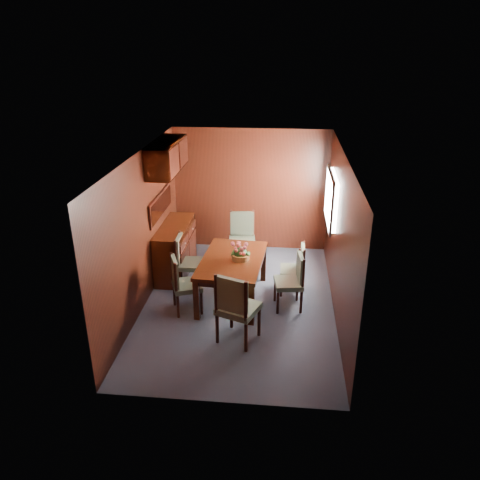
# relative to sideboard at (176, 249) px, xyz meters

# --- Properties ---
(ground) EXTENTS (4.50, 4.50, 0.00)m
(ground) POSITION_rel_sideboard_xyz_m (1.25, -1.00, -0.45)
(ground) COLOR #3E4455
(ground) RESTS_ON ground
(room_shell) EXTENTS (3.06, 4.52, 2.41)m
(room_shell) POSITION_rel_sideboard_xyz_m (1.15, -0.67, 1.18)
(room_shell) COLOR black
(room_shell) RESTS_ON ground
(sideboard) EXTENTS (0.48, 1.40, 0.90)m
(sideboard) POSITION_rel_sideboard_xyz_m (0.00, 0.00, 0.00)
(sideboard) COLOR black
(sideboard) RESTS_ON ground
(dining_table) EXTENTS (1.06, 1.59, 0.72)m
(dining_table) POSITION_rel_sideboard_xyz_m (1.13, -0.85, 0.16)
(dining_table) COLOR black
(dining_table) RESTS_ON ground
(chair_left_near) EXTENTS (0.55, 0.56, 0.92)m
(chair_left_near) POSITION_rel_sideboard_xyz_m (0.40, -1.30, 0.06)
(chair_left_near) COLOR black
(chair_left_near) RESTS_ON ground
(chair_left_far) EXTENTS (0.44, 0.46, 0.95)m
(chair_left_far) POSITION_rel_sideboard_xyz_m (0.31, -0.56, 0.08)
(chair_left_far) COLOR black
(chair_left_far) RESTS_ON ground
(chair_right_near) EXTENTS (0.47, 0.49, 0.92)m
(chair_right_near) POSITION_rel_sideboard_xyz_m (2.09, -1.03, 0.06)
(chair_right_near) COLOR black
(chair_right_near) RESTS_ON ground
(chair_right_far) EXTENTS (0.39, 0.41, 0.85)m
(chair_right_far) POSITION_rel_sideboard_xyz_m (2.15, -0.54, 0.02)
(chair_right_far) COLOR black
(chair_right_far) RESTS_ON ground
(chair_head) EXTENTS (0.65, 0.64, 1.08)m
(chair_head) POSITION_rel_sideboard_xyz_m (1.31, -2.05, 0.15)
(chair_head) COLOR black
(chair_head) RESTS_ON ground
(chair_foot) EXTENTS (0.52, 0.50, 1.00)m
(chair_foot) POSITION_rel_sideboard_xyz_m (1.16, 0.49, 0.11)
(chair_foot) COLOR black
(chair_foot) RESTS_ON ground
(flower_centerpiece) EXTENTS (0.30, 0.30, 0.30)m
(flower_centerpiece) POSITION_rel_sideboard_xyz_m (1.25, -0.86, 0.41)
(flower_centerpiece) COLOR #A26531
(flower_centerpiece) RESTS_ON dining_table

